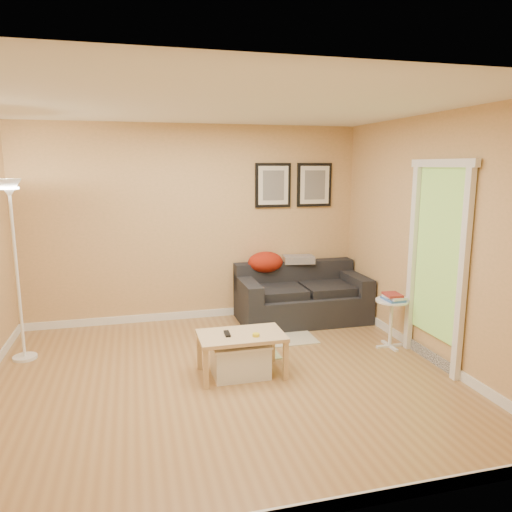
{
  "coord_description": "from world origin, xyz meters",
  "views": [
    {
      "loc": [
        -0.79,
        -4.36,
        2.07
      ],
      "look_at": [
        0.55,
        0.85,
        1.05
      ],
      "focal_mm": 33.66,
      "sensor_mm": 36.0,
      "label": 1
    }
  ],
  "objects_px": {
    "book_stack": "(393,297)",
    "coffee_table": "(241,354)",
    "sofa": "(302,293)",
    "floor_lamp": "(17,276)",
    "storage_bin": "(240,359)",
    "side_table": "(391,324)"
  },
  "relations": [
    {
      "from": "book_stack",
      "to": "coffee_table",
      "type": "bearing_deg",
      "value": -158.9
    },
    {
      "from": "sofa",
      "to": "book_stack",
      "type": "height_order",
      "value": "sofa"
    },
    {
      "from": "book_stack",
      "to": "floor_lamp",
      "type": "height_order",
      "value": "floor_lamp"
    },
    {
      "from": "storage_bin",
      "to": "book_stack",
      "type": "bearing_deg",
      "value": 9.04
    },
    {
      "from": "sofa",
      "to": "book_stack",
      "type": "bearing_deg",
      "value": -61.23
    },
    {
      "from": "coffee_table",
      "to": "storage_bin",
      "type": "relative_size",
      "value": 1.5
    },
    {
      "from": "coffee_table",
      "to": "storage_bin",
      "type": "bearing_deg",
      "value": -150.77
    },
    {
      "from": "coffee_table",
      "to": "book_stack",
      "type": "distance_m",
      "value": 1.89
    },
    {
      "from": "side_table",
      "to": "book_stack",
      "type": "xyz_separation_m",
      "value": [
        0.0,
        -0.02,
        0.32
      ]
    },
    {
      "from": "storage_bin",
      "to": "sofa",
      "type": "bearing_deg",
      "value": 51.41
    },
    {
      "from": "sofa",
      "to": "book_stack",
      "type": "relative_size",
      "value": 6.71
    },
    {
      "from": "coffee_table",
      "to": "side_table",
      "type": "height_order",
      "value": "side_table"
    },
    {
      "from": "sofa",
      "to": "side_table",
      "type": "distance_m",
      "value": 1.35
    },
    {
      "from": "storage_bin",
      "to": "floor_lamp",
      "type": "bearing_deg",
      "value": 155.51
    },
    {
      "from": "sofa",
      "to": "storage_bin",
      "type": "height_order",
      "value": "sofa"
    },
    {
      "from": "sofa",
      "to": "side_table",
      "type": "relative_size",
      "value": 3.02
    },
    {
      "from": "storage_bin",
      "to": "book_stack",
      "type": "height_order",
      "value": "book_stack"
    },
    {
      "from": "book_stack",
      "to": "storage_bin",
      "type": "bearing_deg",
      "value": -158.39
    },
    {
      "from": "coffee_table",
      "to": "side_table",
      "type": "distance_m",
      "value": 1.85
    },
    {
      "from": "coffee_table",
      "to": "floor_lamp",
      "type": "height_order",
      "value": "floor_lamp"
    },
    {
      "from": "side_table",
      "to": "book_stack",
      "type": "distance_m",
      "value": 0.32
    },
    {
      "from": "sofa",
      "to": "floor_lamp",
      "type": "height_order",
      "value": "floor_lamp"
    }
  ]
}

